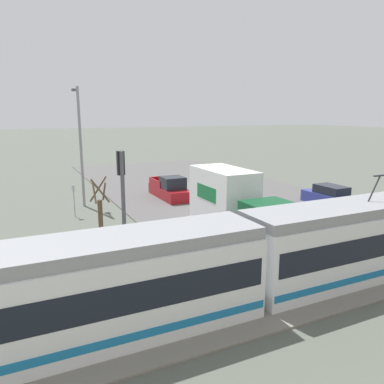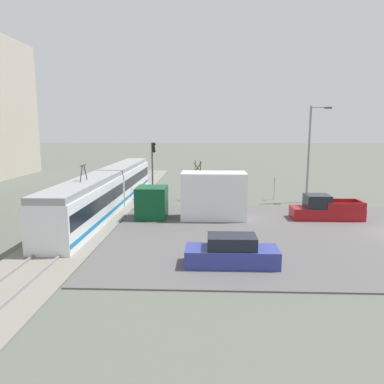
{
  "view_description": "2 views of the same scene",
  "coord_description": "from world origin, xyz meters",
  "px_view_note": "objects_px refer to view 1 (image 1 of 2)",
  "views": [
    {
      "loc": [
        15.87,
        32.71,
        7.07
      ],
      "look_at": [
        6.64,
        13.19,
        2.54
      ],
      "focal_mm": 35.0,
      "sensor_mm": 36.0,
      "label": 1
    },
    {
      "loc": [
        -24.31,
        13.03,
        6.98
      ],
      "look_at": [
        6.31,
        14.27,
        1.77
      ],
      "focal_mm": 35.0,
      "sensor_mm": 36.0,
      "label": 2
    }
  ],
  "objects_px": {
    "light_rail_tram": "(249,261)",
    "sedan_car_0": "(331,197)",
    "traffic_light_pole": "(123,201)",
    "pickup_truck": "(170,189)",
    "street_tree": "(101,218)",
    "box_truck": "(233,203)",
    "street_lamp_near_crossing": "(80,139)",
    "no_parking_sign": "(74,198)"
  },
  "relations": [
    {
      "from": "light_rail_tram",
      "to": "box_truck",
      "type": "bearing_deg",
      "value": -117.67
    },
    {
      "from": "box_truck",
      "to": "street_lamp_near_crossing",
      "type": "bearing_deg",
      "value": -55.07
    },
    {
      "from": "light_rail_tram",
      "to": "pickup_truck",
      "type": "xyz_separation_m",
      "value": [
        -4.01,
        -17.82,
        -0.87
      ]
    },
    {
      "from": "pickup_truck",
      "to": "street_lamp_near_crossing",
      "type": "distance_m",
      "value": 8.31
    },
    {
      "from": "light_rail_tram",
      "to": "street_lamp_near_crossing",
      "type": "bearing_deg",
      "value": -80.64
    },
    {
      "from": "sedan_car_0",
      "to": "traffic_light_pole",
      "type": "distance_m",
      "value": 19.47
    },
    {
      "from": "box_truck",
      "to": "street_tree",
      "type": "bearing_deg",
      "value": 1.82
    },
    {
      "from": "sedan_car_0",
      "to": "street_tree",
      "type": "relative_size",
      "value": 1.21
    },
    {
      "from": "pickup_truck",
      "to": "no_parking_sign",
      "type": "relative_size",
      "value": 2.39
    },
    {
      "from": "street_tree",
      "to": "light_rail_tram",
      "type": "bearing_deg",
      "value": 116.53
    },
    {
      "from": "light_rail_tram",
      "to": "pickup_truck",
      "type": "height_order",
      "value": "light_rail_tram"
    },
    {
      "from": "light_rail_tram",
      "to": "street_tree",
      "type": "distance_m",
      "value": 8.7
    },
    {
      "from": "street_tree",
      "to": "street_lamp_near_crossing",
      "type": "xyz_separation_m",
      "value": [
        -0.85,
        -10.64,
        3.37
      ]
    },
    {
      "from": "traffic_light_pole",
      "to": "street_tree",
      "type": "relative_size",
      "value": 1.43
    },
    {
      "from": "street_tree",
      "to": "street_lamp_near_crossing",
      "type": "height_order",
      "value": "street_lamp_near_crossing"
    },
    {
      "from": "pickup_truck",
      "to": "no_parking_sign",
      "type": "xyz_separation_m",
      "value": [
        8.16,
        2.47,
        0.58
      ]
    },
    {
      "from": "sedan_car_0",
      "to": "no_parking_sign",
      "type": "distance_m",
      "value": 19.2
    },
    {
      "from": "box_truck",
      "to": "street_tree",
      "type": "distance_m",
      "value": 8.1
    },
    {
      "from": "light_rail_tram",
      "to": "no_parking_sign",
      "type": "distance_m",
      "value": 15.9
    },
    {
      "from": "pickup_truck",
      "to": "street_lamp_near_crossing",
      "type": "xyz_separation_m",
      "value": [
        7.04,
        -0.6,
        4.37
      ]
    },
    {
      "from": "box_truck",
      "to": "pickup_truck",
      "type": "bearing_deg",
      "value": -88.78
    },
    {
      "from": "traffic_light_pole",
      "to": "pickup_truck",
      "type": "bearing_deg",
      "value": -118.48
    },
    {
      "from": "light_rail_tram",
      "to": "sedan_car_0",
      "type": "xyz_separation_m",
      "value": [
        -14.27,
        -9.97,
        -0.94
      ]
    },
    {
      "from": "light_rail_tram",
      "to": "box_truck",
      "type": "distance_m",
      "value": 9.08
    },
    {
      "from": "light_rail_tram",
      "to": "traffic_light_pole",
      "type": "bearing_deg",
      "value": -41.44
    },
    {
      "from": "sedan_car_0",
      "to": "street_tree",
      "type": "height_order",
      "value": "street_tree"
    },
    {
      "from": "street_lamp_near_crossing",
      "to": "no_parking_sign",
      "type": "height_order",
      "value": "street_lamp_near_crossing"
    },
    {
      "from": "sedan_car_0",
      "to": "traffic_light_pole",
      "type": "relative_size",
      "value": 0.84
    },
    {
      "from": "traffic_light_pole",
      "to": "no_parking_sign",
      "type": "height_order",
      "value": "traffic_light_pole"
    },
    {
      "from": "sedan_car_0",
      "to": "street_lamp_near_crossing",
      "type": "height_order",
      "value": "street_lamp_near_crossing"
    },
    {
      "from": "pickup_truck",
      "to": "street_tree",
      "type": "distance_m",
      "value": 12.81
    },
    {
      "from": "traffic_light_pole",
      "to": "street_lamp_near_crossing",
      "type": "height_order",
      "value": "street_lamp_near_crossing"
    },
    {
      "from": "street_lamp_near_crossing",
      "to": "box_truck",
      "type": "bearing_deg",
      "value": 124.93
    },
    {
      "from": "sedan_car_0",
      "to": "no_parking_sign",
      "type": "xyz_separation_m",
      "value": [
        18.42,
        -5.38,
        0.64
      ]
    },
    {
      "from": "sedan_car_0",
      "to": "street_tree",
      "type": "bearing_deg",
      "value": 6.87
    },
    {
      "from": "light_rail_tram",
      "to": "sedan_car_0",
      "type": "distance_m",
      "value": 17.43
    },
    {
      "from": "sedan_car_0",
      "to": "traffic_light_pole",
      "type": "height_order",
      "value": "traffic_light_pole"
    },
    {
      "from": "box_truck",
      "to": "no_parking_sign",
      "type": "bearing_deg",
      "value": -41.13
    },
    {
      "from": "light_rail_tram",
      "to": "street_lamp_near_crossing",
      "type": "distance_m",
      "value": 19.0
    },
    {
      "from": "street_tree",
      "to": "street_lamp_near_crossing",
      "type": "bearing_deg",
      "value": -94.56
    },
    {
      "from": "light_rail_tram",
      "to": "traffic_light_pole",
      "type": "height_order",
      "value": "traffic_light_pole"
    },
    {
      "from": "sedan_car_0",
      "to": "pickup_truck",
      "type": "bearing_deg",
      "value": -37.43
    }
  ]
}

